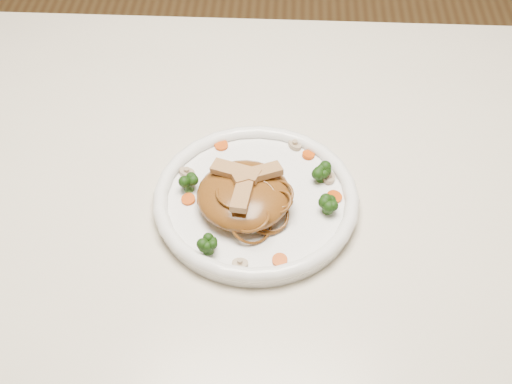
{
  "coord_description": "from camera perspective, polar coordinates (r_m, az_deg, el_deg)",
  "views": [
    {
      "loc": [
        0.04,
        -0.68,
        1.45
      ],
      "look_at": [
        0.01,
        -0.06,
        0.78
      ],
      "focal_mm": 47.35,
      "sensor_mm": 36.0,
      "label": 1
    }
  ],
  "objects": [
    {
      "name": "broccoli_3",
      "position": [
        0.9,
        6.12,
        -0.89
      ],
      "size": [
        0.04,
        0.04,
        0.03
      ],
      "primitive_type": null,
      "rotation": [
        0.0,
        0.0,
        0.32
      ],
      "color": "black",
      "rests_on": "plate"
    },
    {
      "name": "mushroom_0",
      "position": [
        0.85,
        -1.36,
        -6.07
      ],
      "size": [
        0.02,
        0.02,
        0.01
      ],
      "primitive_type": "cylinder",
      "rotation": [
        0.0,
        0.0,
        0.08
      ],
      "color": "#C1AC91",
      "rests_on": "plate"
    },
    {
      "name": "mushroom_3",
      "position": [
        0.99,
        3.29,
        3.99
      ],
      "size": [
        0.03,
        0.03,
        0.01
      ],
      "primitive_type": "cylinder",
      "rotation": [
        0.0,
        0.0,
        2.16
      ],
      "color": "#C1AC91",
      "rests_on": "plate"
    },
    {
      "name": "broccoli_2",
      "position": [
        0.85,
        -4.1,
        -4.36
      ],
      "size": [
        0.03,
        0.03,
        0.03
      ],
      "primitive_type": null,
      "rotation": [
        0.0,
        0.0,
        0.19
      ],
      "color": "black",
      "rests_on": "plate"
    },
    {
      "name": "carrot_0",
      "position": [
        0.98,
        4.44,
        3.14
      ],
      "size": [
        0.02,
        0.02,
        0.0
      ],
      "primitive_type": "cylinder",
      "rotation": [
        0.0,
        0.0,
        -0.43
      ],
      "color": "#CF4C07",
      "rests_on": "plate"
    },
    {
      "name": "carrot_4",
      "position": [
        0.85,
        2.02,
        -5.78
      ],
      "size": [
        0.02,
        0.02,
        0.0
      ],
      "primitive_type": "cylinder",
      "rotation": [
        0.0,
        0.0,
        0.16
      ],
      "color": "#CF4C07",
      "rests_on": "plate"
    },
    {
      "name": "noodle_mound",
      "position": [
        0.9,
        -1.02,
        -0.25
      ],
      "size": [
        0.15,
        0.15,
        0.04
      ],
      "primitive_type": "ellipsoid",
      "rotation": [
        0.0,
        0.0,
        -0.21
      ],
      "color": "brown",
      "rests_on": "plate"
    },
    {
      "name": "carrot_1",
      "position": [
        0.92,
        -5.74,
        -0.63
      ],
      "size": [
        0.02,
        0.02,
        0.0
      ],
      "primitive_type": "cylinder",
      "rotation": [
        0.0,
        0.0,
        0.08
      ],
      "color": "#CF4C07",
      "rests_on": "plate"
    },
    {
      "name": "plate",
      "position": [
        0.92,
        0.0,
        -0.93
      ],
      "size": [
        0.37,
        0.37,
        0.02
      ],
      "primitive_type": "cylinder",
      "rotation": [
        0.0,
        0.0,
        -0.41
      ],
      "color": "white",
      "rests_on": "table"
    },
    {
      "name": "broccoli_1",
      "position": [
        0.92,
        -5.74,
        0.87
      ],
      "size": [
        0.03,
        0.03,
        0.03
      ],
      "primitive_type": null,
      "rotation": [
        0.0,
        0.0,
        -0.1
      ],
      "color": "black",
      "rests_on": "plate"
    },
    {
      "name": "mushroom_1",
      "position": [
        0.95,
        6.18,
        1.2
      ],
      "size": [
        0.03,
        0.03,
        0.01
      ],
      "primitive_type": "cylinder",
      "rotation": [
        0.0,
        0.0,
        1.5
      ],
      "color": "#C1AC91",
      "rests_on": "plate"
    },
    {
      "name": "chicken_b",
      "position": [
        0.89,
        -1.73,
        1.77
      ],
      "size": [
        0.07,
        0.04,
        0.01
      ],
      "primitive_type": "cube",
      "rotation": [
        0.0,
        0.0,
        2.78
      ],
      "color": "tan",
      "rests_on": "noodle_mound"
    },
    {
      "name": "chicken_c",
      "position": [
        0.87,
        -1.12,
        -0.02
      ],
      "size": [
        0.03,
        0.07,
        0.01
      ],
      "primitive_type": "cube",
      "rotation": [
        0.0,
        0.0,
        4.59
      ],
      "color": "tan",
      "rests_on": "noodle_mound"
    },
    {
      "name": "broccoli_0",
      "position": [
        0.94,
        5.56,
        1.7
      ],
      "size": [
        0.03,
        0.03,
        0.03
      ],
      "primitive_type": null,
      "rotation": [
        0.0,
        0.0,
        -0.11
      ],
      "color": "black",
      "rests_on": "plate"
    },
    {
      "name": "carrot_3",
      "position": [
        0.99,
        -2.95,
        3.95
      ],
      "size": [
        0.02,
        0.02,
        0.0
      ],
      "primitive_type": "cylinder",
      "rotation": [
        0.0,
        0.0,
        0.04
      ],
      "color": "#CF4C07",
      "rests_on": "plate"
    },
    {
      "name": "mushroom_2",
      "position": [
        0.95,
        -5.85,
        1.65
      ],
      "size": [
        0.03,
        0.03,
        0.01
      ],
      "primitive_type": "cylinder",
      "rotation": [
        0.0,
        0.0,
        -0.31
      ],
      "color": "#C1AC91",
      "rests_on": "plate"
    },
    {
      "name": "chicken_a",
      "position": [
        0.89,
        0.11,
        1.56
      ],
      "size": [
        0.07,
        0.05,
        0.01
      ],
      "primitive_type": "cube",
      "rotation": [
        0.0,
        0.0,
        0.41
      ],
      "color": "tan",
      "rests_on": "noodle_mound"
    },
    {
      "name": "table",
      "position": [
        1.05,
        -0.21,
        -2.24
      ],
      "size": [
        1.2,
        0.8,
        0.75
      ],
      "color": "beige",
      "rests_on": "ground"
    },
    {
      "name": "carrot_2",
      "position": [
        0.92,
        6.62,
        -0.42
      ],
      "size": [
        0.03,
        0.03,
        0.0
      ],
      "primitive_type": "cylinder",
      "rotation": [
        0.0,
        0.0,
        0.2
      ],
      "color": "#CF4C07",
      "rests_on": "plate"
    }
  ]
}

